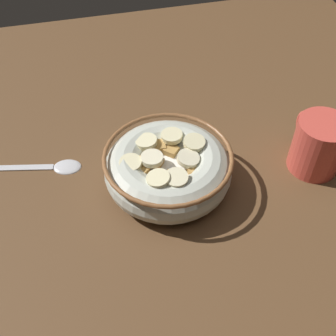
{
  "coord_description": "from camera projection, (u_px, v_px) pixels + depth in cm",
  "views": [
    {
      "loc": [
        -37.68,
        9.52,
        44.97
      ],
      "look_at": [
        0.0,
        0.0,
        3.0
      ],
      "focal_mm": 45.49,
      "sensor_mm": 36.0,
      "label": 1
    }
  ],
  "objects": [
    {
      "name": "coffee_mug",
      "position": [
        318.0,
        145.0,
        0.59
      ],
      "size": [
        9.81,
        7.17,
        8.02
      ],
      "color": "#D84C3F",
      "rests_on": "ground_plane"
    },
    {
      "name": "cereal_bowl",
      "position": [
        168.0,
        168.0,
        0.57
      ],
      "size": [
        17.27,
        17.27,
        6.27
      ],
      "color": "beige",
      "rests_on": "ground_plane"
    },
    {
      "name": "ground_plane",
      "position": [
        168.0,
        187.0,
        0.6
      ],
      "size": [
        99.62,
        99.62,
        2.0
      ],
      "primitive_type": "cube",
      "color": "brown"
    },
    {
      "name": "spoon",
      "position": [
        53.0,
        166.0,
        0.61
      ],
      "size": [
        5.1,
        14.69,
        0.8
      ],
      "color": "silver",
      "rests_on": "ground_plane"
    }
  ]
}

